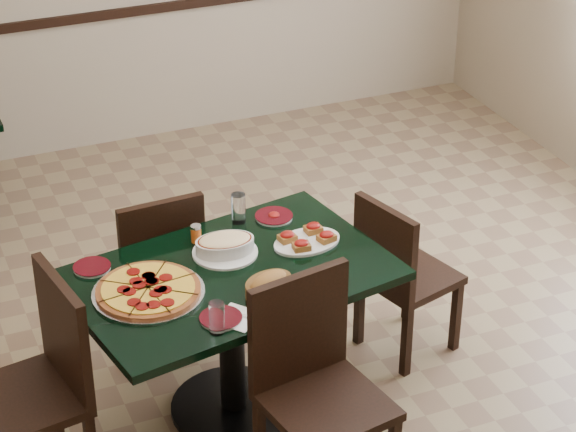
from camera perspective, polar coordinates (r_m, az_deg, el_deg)
name	(u,v)px	position (r m, az deg, el deg)	size (l,w,h in m)	color
floor	(290,362)	(5.53, 0.10, -7.44)	(5.50, 5.50, 0.00)	olive
main_table	(231,307)	(4.92, -2.93, -4.63)	(1.48, 1.10, 0.75)	black
chair_far	(157,264)	(5.38, -6.67, -2.44)	(0.43, 0.43, 0.88)	black
chair_near	(314,377)	(4.54, 1.33, -8.20)	(0.53, 0.53, 0.97)	black
chair_right	(399,270)	(5.37, 5.65, -2.77)	(0.49, 0.49, 0.85)	black
chair_left	(41,377)	(4.64, -12.44, -7.99)	(0.53, 0.53, 0.98)	black
pepperoni_pizza	(148,290)	(4.69, -7.11, -3.77)	(0.47, 0.47, 0.04)	silver
lasagna_casserole	(225,245)	(4.92, -3.23, -1.47)	(0.29, 0.29, 0.09)	silver
bread_basket	(268,285)	(4.65, -1.00, -3.51)	(0.26, 0.22, 0.09)	brown
bruschetta_platter	(307,239)	(5.00, 0.97, -1.16)	(0.35, 0.27, 0.05)	silver
side_plate_near	(221,318)	(4.51, -3.43, -5.21)	(0.17, 0.17, 0.02)	silver
side_plate_far_r	(274,216)	(5.20, -0.72, -0.01)	(0.18, 0.18, 0.03)	silver
side_plate_far_l	(92,267)	(4.90, -9.93, -2.58)	(0.16, 0.16, 0.02)	silver
napkin_setting	(238,317)	(4.53, -2.56, -5.17)	(0.22, 0.22, 0.01)	white
water_glass_a	(238,208)	(5.15, -2.54, 0.39)	(0.07, 0.07, 0.14)	white
water_glass_b	(217,318)	(4.41, -3.63, -5.17)	(0.06, 0.06, 0.13)	white
pepper_shaker	(196,233)	(5.02, -4.69, -0.89)	(0.05, 0.05, 0.08)	#C75715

